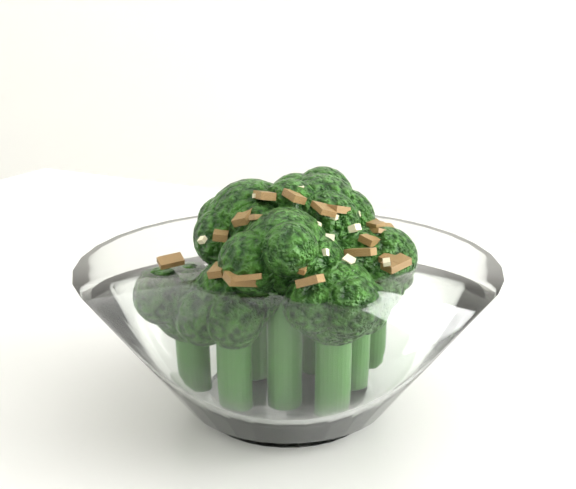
{
  "coord_description": "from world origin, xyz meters",
  "views": [
    {
      "loc": [
        0.02,
        -0.35,
        0.98
      ],
      "look_at": [
        -0.01,
        0.1,
        0.85
      ],
      "focal_mm": 55.0,
      "sensor_mm": 36.0,
      "label": 1
    }
  ],
  "objects": [
    {
      "name": "broccoli_dish",
      "position": [
        -0.01,
        0.1,
        0.8
      ],
      "size": [
        0.23,
        0.23,
        0.13
      ],
      "color": "white",
      "rests_on": "table"
    },
    {
      "name": "table",
      "position": [
        0.02,
        0.13,
        0.68
      ],
      "size": [
        1.42,
        1.21,
        0.75
      ],
      "color": "white",
      "rests_on": "ground"
    }
  ]
}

